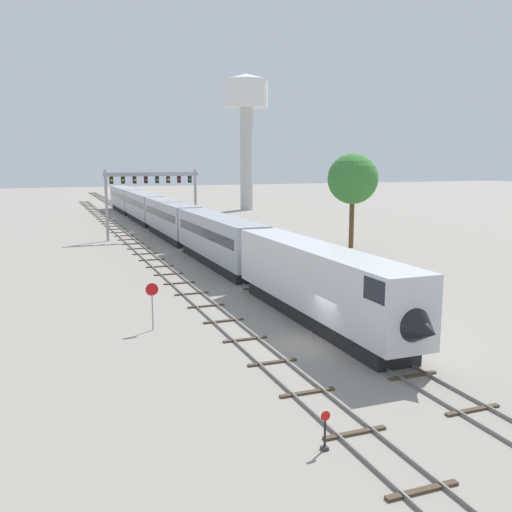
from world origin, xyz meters
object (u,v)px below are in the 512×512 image
signal_gantry (152,188)px  stop_sign (152,300)px  water_tower (246,106)px  switch_stand (325,436)px  passenger_train (170,218)px  trackside_tree_left (353,179)px

signal_gantry → stop_sign: bearing=-100.9°
water_tower → switch_stand: (-31.27, -93.54, -20.29)m
signal_gantry → stop_sign: (-7.75, -40.27, -4.73)m
passenger_train → switch_stand: passenger_train is taller
stop_sign → passenger_train: bearing=76.0°
signal_gantry → trackside_tree_left: 25.70m
signal_gantry → switch_stand: 57.27m
water_tower → signal_gantry: bearing=-125.7°
trackside_tree_left → signal_gantry: bearing=141.6°
signal_gantry → trackside_tree_left: trackside_tree_left is taller
signal_gantry → switch_stand: size_ratio=8.29×
passenger_train → signal_gantry: bearing=177.5°
water_tower → switch_stand: bearing=-108.5°
passenger_train → switch_stand: (-7.10, -56.64, -2.09)m
passenger_train → switch_stand: size_ratio=71.70×
passenger_train → trackside_tree_left: bearing=-41.5°
trackside_tree_left → stop_sign: bearing=-138.9°
signal_gantry → stop_sign: 41.28m
passenger_train → trackside_tree_left: size_ratio=9.62×
signal_gantry → trackside_tree_left: (20.12, -15.93, 1.34)m
switch_stand → stop_sign: bearing=100.0°
passenger_train → stop_sign: 41.40m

